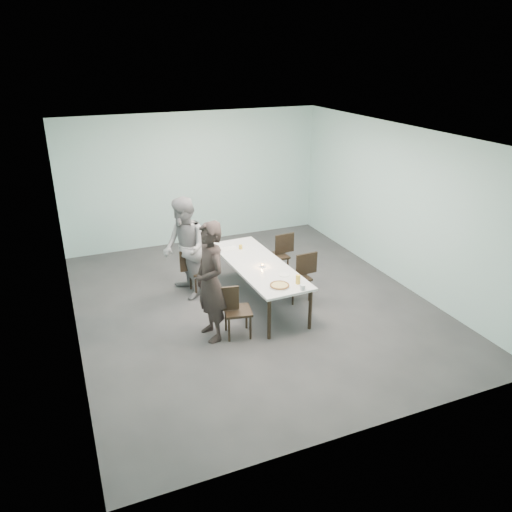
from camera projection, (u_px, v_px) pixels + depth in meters
name	position (u px, v px, depth m)	size (l,w,h in m)	color
ground	(252.00, 304.00, 9.00)	(7.00, 7.00, 0.00)	#333335
room_shell	(252.00, 195.00, 8.22)	(6.02, 7.02, 3.01)	#A6D1CE
table	(258.00, 266.00, 8.83)	(0.99, 2.63, 0.75)	white
chair_near_left	(233.00, 308.00, 7.83)	(0.64, 0.49, 0.87)	black
chair_far_left	(197.00, 268.00, 9.25)	(0.61, 0.43, 0.87)	black
chair_near_right	(301.00, 273.00, 9.02)	(0.62, 0.44, 0.87)	black
chair_far_right	(280.00, 252.00, 9.95)	(0.63, 0.46, 0.87)	black
diner_near	(210.00, 282.00, 7.62)	(0.70, 0.46, 1.93)	black
diner_far	(185.00, 248.00, 8.97)	(0.91, 0.71, 1.87)	gray
pizza	(280.00, 285.00, 7.95)	(0.34, 0.34, 0.04)	white
side_plate	(284.00, 275.00, 8.36)	(0.18, 0.18, 0.01)	white
beer_glass	(298.00, 279.00, 8.03)	(0.08, 0.08, 0.15)	gold
water_tumbler	(303.00, 287.00, 7.83)	(0.08, 0.08, 0.09)	silver
tealight	(262.00, 266.00, 8.67)	(0.06, 0.06, 0.05)	silver
amber_tumbler	(241.00, 247.00, 9.43)	(0.07, 0.07, 0.08)	gold
menu	(229.00, 249.00, 9.45)	(0.30, 0.22, 0.01)	silver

